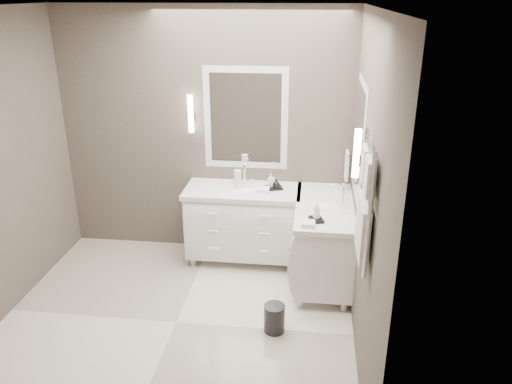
# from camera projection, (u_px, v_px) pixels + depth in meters

# --- Properties ---
(floor) EXTENTS (3.20, 3.00, 0.01)m
(floor) POSITION_uv_depth(u_px,v_px,m) (176.00, 322.00, 4.56)
(floor) COLOR silver
(floor) RESTS_ON ground
(ceiling) EXTENTS (3.20, 3.00, 0.01)m
(ceiling) POSITION_uv_depth(u_px,v_px,m) (153.00, 7.00, 3.54)
(ceiling) COLOR white
(ceiling) RESTS_ON wall_back
(wall_back) EXTENTS (3.20, 0.01, 2.70)m
(wall_back) POSITION_uv_depth(u_px,v_px,m) (205.00, 135.00, 5.44)
(wall_back) COLOR #504740
(wall_back) RESTS_ON floor
(wall_front) EXTENTS (3.20, 0.01, 2.70)m
(wall_front) POSITION_uv_depth(u_px,v_px,m) (87.00, 285.00, 2.66)
(wall_front) COLOR #504740
(wall_front) RESTS_ON floor
(wall_right) EXTENTS (0.01, 3.00, 2.70)m
(wall_right) POSITION_uv_depth(u_px,v_px,m) (367.00, 193.00, 3.88)
(wall_right) COLOR #504740
(wall_right) RESTS_ON floor
(vanity_back) EXTENTS (1.24, 0.59, 0.97)m
(vanity_back) POSITION_uv_depth(u_px,v_px,m) (243.00, 220.00, 5.45)
(vanity_back) COLOR white
(vanity_back) RESTS_ON floor
(vanity_right) EXTENTS (0.59, 1.24, 0.97)m
(vanity_right) POSITION_uv_depth(u_px,v_px,m) (324.00, 238.00, 5.06)
(vanity_right) COLOR white
(vanity_right) RESTS_ON floor
(mirror_back) EXTENTS (0.90, 0.02, 1.10)m
(mirror_back) POSITION_uv_depth(u_px,v_px,m) (246.00, 119.00, 5.30)
(mirror_back) COLOR white
(mirror_back) RESTS_ON wall_back
(mirror_right) EXTENTS (0.02, 0.90, 1.10)m
(mirror_right) POSITION_uv_depth(u_px,v_px,m) (359.00, 140.00, 4.54)
(mirror_right) COLOR white
(mirror_right) RESTS_ON wall_right
(sconce_back) EXTENTS (0.06, 0.06, 0.40)m
(sconce_back) POSITION_uv_depth(u_px,v_px,m) (191.00, 115.00, 5.29)
(sconce_back) COLOR white
(sconce_back) RESTS_ON wall_back
(sconce_right) EXTENTS (0.06, 0.06, 0.40)m
(sconce_right) POSITION_uv_depth(u_px,v_px,m) (357.00, 154.00, 4.00)
(sconce_right) COLOR white
(sconce_right) RESTS_ON wall_right
(towel_bar_corner) EXTENTS (0.03, 0.22, 0.30)m
(towel_bar_corner) POSITION_uv_depth(u_px,v_px,m) (347.00, 165.00, 5.22)
(towel_bar_corner) COLOR white
(towel_bar_corner) RESTS_ON wall_right
(towel_ladder) EXTENTS (0.06, 0.58, 0.90)m
(towel_ladder) POSITION_uv_depth(u_px,v_px,m) (364.00, 209.00, 3.50)
(towel_ladder) COLOR white
(towel_ladder) RESTS_ON wall_right
(waste_bin) EXTENTS (0.22, 0.22, 0.26)m
(waste_bin) POSITION_uv_depth(u_px,v_px,m) (274.00, 318.00, 4.40)
(waste_bin) COLOR black
(waste_bin) RESTS_ON floor
(amenity_tray_back) EXTENTS (0.21, 0.18, 0.03)m
(amenity_tray_back) POSITION_uv_depth(u_px,v_px,m) (274.00, 188.00, 5.31)
(amenity_tray_back) COLOR black
(amenity_tray_back) RESTS_ON vanity_back
(amenity_tray_right) EXTENTS (0.15, 0.18, 0.02)m
(amenity_tray_right) POSITION_uv_depth(u_px,v_px,m) (316.00, 219.00, 4.58)
(amenity_tray_right) COLOR black
(amenity_tray_right) RESTS_ON vanity_right
(water_bottle) EXTENTS (0.09, 0.09, 0.21)m
(water_bottle) POSITION_uv_depth(u_px,v_px,m) (238.00, 180.00, 5.27)
(water_bottle) COLOR silver
(water_bottle) RESTS_ON vanity_back
(soap_bottle_a) EXTENTS (0.07, 0.07, 0.13)m
(soap_bottle_a) POSITION_uv_depth(u_px,v_px,m) (271.00, 180.00, 5.31)
(soap_bottle_a) COLOR white
(soap_bottle_a) RESTS_ON amenity_tray_back
(soap_bottle_b) EXTENTS (0.09, 0.09, 0.10)m
(soap_bottle_b) POSITION_uv_depth(u_px,v_px,m) (276.00, 183.00, 5.26)
(soap_bottle_b) COLOR black
(soap_bottle_b) RESTS_ON amenity_tray_back
(soap_bottle_c) EXTENTS (0.08, 0.08, 0.17)m
(soap_bottle_c) POSITION_uv_depth(u_px,v_px,m) (317.00, 210.00, 4.54)
(soap_bottle_c) COLOR white
(soap_bottle_c) RESTS_ON amenity_tray_right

